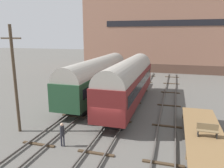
{
  "coord_description": "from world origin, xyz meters",
  "views": [
    {
      "loc": [
        4.78,
        -15.62,
        7.91
      ],
      "look_at": [
        -2.24,
        8.78,
        2.2
      ],
      "focal_mm": 35.0,
      "sensor_mm": 36.0,
      "label": 1
    }
  ],
  "objects_px": {
    "train_car_green": "(97,76)",
    "person_worker": "(62,132)",
    "bench": "(207,130)",
    "train_car_maroon": "(129,80)",
    "utility_pole": "(15,79)"
  },
  "relations": [
    {
      "from": "train_car_maroon",
      "to": "person_worker",
      "type": "bearing_deg",
      "value": -104.39
    },
    {
      "from": "train_car_green",
      "to": "train_car_maroon",
      "type": "height_order",
      "value": "train_car_maroon"
    },
    {
      "from": "train_car_green",
      "to": "train_car_maroon",
      "type": "distance_m",
      "value": 4.97
    },
    {
      "from": "person_worker",
      "to": "utility_pole",
      "type": "distance_m",
      "value": 5.98
    },
    {
      "from": "train_car_green",
      "to": "utility_pole",
      "type": "bearing_deg",
      "value": -104.54
    },
    {
      "from": "train_car_green",
      "to": "person_worker",
      "type": "bearing_deg",
      "value": -81.77
    },
    {
      "from": "bench",
      "to": "train_car_green",
      "type": "bearing_deg",
      "value": 138.67
    },
    {
      "from": "train_car_maroon",
      "to": "person_worker",
      "type": "relative_size",
      "value": 9.25
    },
    {
      "from": "bench",
      "to": "train_car_maroon",
      "type": "bearing_deg",
      "value": 131.63
    },
    {
      "from": "train_car_green",
      "to": "person_worker",
      "type": "distance_m",
      "value": 12.8
    },
    {
      "from": "train_car_maroon",
      "to": "bench",
      "type": "xyz_separation_m",
      "value": [
        7.23,
        -8.14,
        -1.47
      ]
    },
    {
      "from": "person_worker",
      "to": "train_car_green",
      "type": "bearing_deg",
      "value": 98.23
    },
    {
      "from": "train_car_green",
      "to": "utility_pole",
      "type": "height_order",
      "value": "utility_pole"
    },
    {
      "from": "train_car_green",
      "to": "bench",
      "type": "relative_size",
      "value": 12.65
    },
    {
      "from": "train_car_green",
      "to": "train_car_maroon",
      "type": "xyz_separation_m",
      "value": [
        4.48,
        -2.16,
        0.13
      ]
    }
  ]
}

